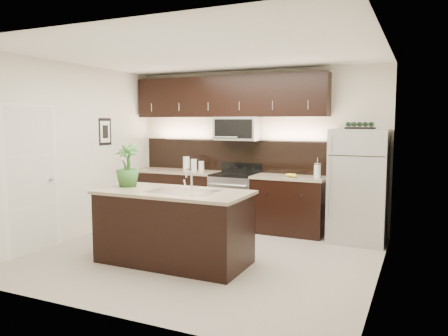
{
  "coord_description": "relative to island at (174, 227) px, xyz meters",
  "views": [
    {
      "loc": [
        2.66,
        -5.13,
        1.81
      ],
      "look_at": [
        0.06,
        0.55,
        1.15
      ],
      "focal_mm": 35.0,
      "sensor_mm": 36.0,
      "label": 1
    }
  ],
  "objects": [
    {
      "name": "island",
      "position": [
        0.0,
        0.0,
        0.0
      ],
      "size": [
        1.96,
        0.96,
        0.94
      ],
      "color": "black",
      "rests_on": "ground"
    },
    {
      "name": "bananas",
      "position": [
        0.95,
        2.0,
        0.5
      ],
      "size": [
        0.24,
        0.22,
        0.06
      ],
      "primitive_type": "ellipsoid",
      "rotation": [
        0.0,
        0.0,
        -0.39
      ],
      "color": "gold",
      "rests_on": "counter_run"
    },
    {
      "name": "upper_fixtures",
      "position": [
        -0.21,
        2.23,
        1.67
      ],
      "size": [
        3.49,
        0.4,
        1.66
      ],
      "color": "black",
      "rests_on": "counter_run"
    },
    {
      "name": "ground",
      "position": [
        0.22,
        0.39,
        -0.47
      ],
      "size": [
        4.5,
        4.5,
        0.0
      ],
      "primitive_type": "plane",
      "color": "gray",
      "rests_on": "ground"
    },
    {
      "name": "room_walls",
      "position": [
        0.11,
        0.35,
        1.22
      ],
      "size": [
        4.52,
        4.02,
        2.71
      ],
      "color": "beige",
      "rests_on": "ground"
    },
    {
      "name": "canisters",
      "position": [
        -0.85,
        2.05,
        0.58
      ],
      "size": [
        0.38,
        0.15,
        0.26
      ],
      "rotation": [
        0.0,
        0.0,
        0.16
      ],
      "color": "silver",
      "rests_on": "counter_run"
    },
    {
      "name": "wine_rack",
      "position": [
        2.02,
        2.02,
        1.28
      ],
      "size": [
        0.42,
        0.26,
        0.1
      ],
      "color": "black",
      "rests_on": "refrigerator"
    },
    {
      "name": "sink_faucet",
      "position": [
        0.15,
        0.01,
        0.48
      ],
      "size": [
        0.84,
        0.5,
        0.28
      ],
      "color": "silver",
      "rests_on": "island"
    },
    {
      "name": "refrigerator",
      "position": [
        2.02,
        2.02,
        0.38
      ],
      "size": [
        0.82,
        0.74,
        1.71
      ],
      "primitive_type": "cube",
      "color": "#B2B2B7",
      "rests_on": "ground"
    },
    {
      "name": "french_press",
      "position": [
        1.39,
        2.03,
        0.58
      ],
      "size": [
        0.11,
        0.11,
        0.31
      ],
      "rotation": [
        0.0,
        0.0,
        -0.25
      ],
      "color": "silver",
      "rests_on": "counter_run"
    },
    {
      "name": "plant",
      "position": [
        -0.76,
        0.06,
        0.76
      ],
      "size": [
        0.38,
        0.38,
        0.58
      ],
      "primitive_type": "imported",
      "rotation": [
        0.0,
        0.0,
        0.21
      ],
      "color": "#2C5B24",
      "rests_on": "island"
    },
    {
      "name": "counter_run",
      "position": [
        -0.24,
        2.08,
        -0.0
      ],
      "size": [
        3.51,
        0.65,
        0.94
      ],
      "color": "black",
      "rests_on": "ground"
    }
  ]
}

